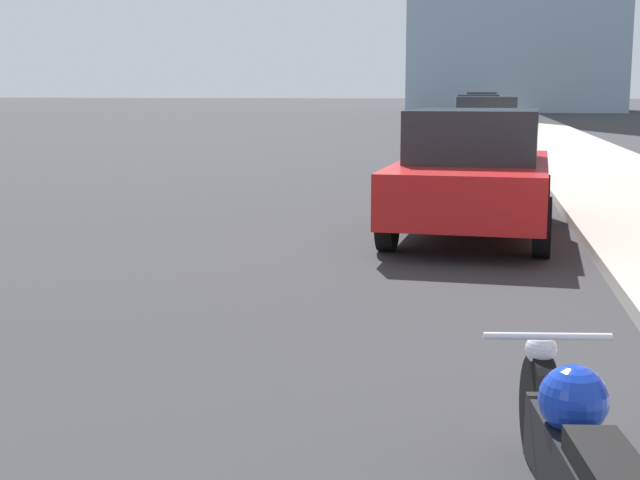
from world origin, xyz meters
name	(u,v)px	position (x,y,z in m)	size (l,w,h in m)	color
sidewalk	(544,132)	(5.59, 40.00, 0.07)	(3.11, 240.00, 0.15)	#9E998E
motorcycle	(585,472)	(3.19, 3.94, 0.36)	(0.64, 2.40, 0.73)	black
parked_car_red	(473,172)	(2.69, 12.09, 0.83)	(2.21, 4.49, 1.64)	red
parked_car_white	(484,128)	(2.93, 25.11, 0.85)	(2.07, 3.98, 1.70)	silver
parked_car_blue	(477,116)	(2.75, 36.76, 0.85)	(2.06, 4.40, 1.70)	#1E3899
parked_car_black	(482,109)	(3.01, 48.15, 0.88)	(2.11, 4.10, 1.76)	black
parked_car_green	(477,107)	(2.72, 59.87, 0.81)	(2.28, 4.17, 1.58)	#1E6B33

